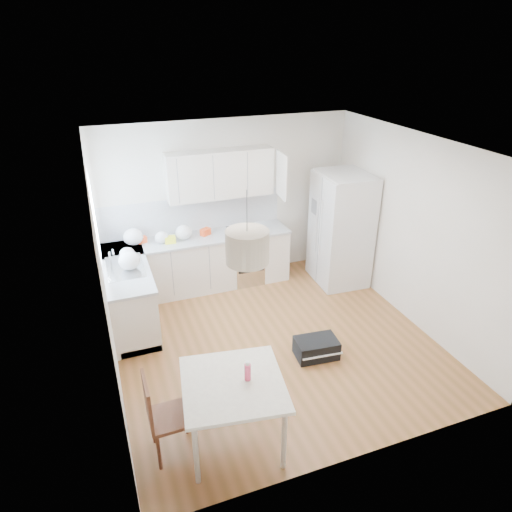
{
  "coord_description": "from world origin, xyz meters",
  "views": [
    {
      "loc": [
        -2.05,
        -4.79,
        3.88
      ],
      "look_at": [
        -0.12,
        0.4,
        1.15
      ],
      "focal_mm": 32.0,
      "sensor_mm": 36.0,
      "label": 1
    }
  ],
  "objects": [
    {
      "name": "refrigerator",
      "position": [
        1.71,
        1.26,
        0.94
      ],
      "size": [
        0.94,
        0.98,
        1.88
      ],
      "primitive_type": null,
      "rotation": [
        0.0,
        0.0,
        -0.05
      ],
      "color": "silver",
      "rests_on": "floor"
    },
    {
      "name": "floor",
      "position": [
        0.0,
        0.0,
        0.0
      ],
      "size": [
        4.2,
        4.2,
        0.0
      ],
      "primitive_type": "plane",
      "color": "brown",
      "rests_on": "ground"
    },
    {
      "name": "grocery_bag_a",
      "position": [
        -1.59,
        1.86,
        1.05
      ],
      "size": [
        0.3,
        0.25,
        0.27
      ],
      "primitive_type": "ellipsoid",
      "color": "white",
      "rests_on": "counter_back"
    },
    {
      "name": "snack_orange",
      "position": [
        -0.46,
        1.84,
        0.98
      ],
      "size": [
        0.19,
        0.17,
        0.11
      ],
      "primitive_type": "cube",
      "rotation": [
        0.0,
        0.0,
        0.53
      ],
      "color": "#E64014",
      "rests_on": "counter_back"
    },
    {
      "name": "grocery_bag_e",
      "position": [
        -1.74,
        1.05,
        1.05
      ],
      "size": [
        0.3,
        0.25,
        0.27
      ],
      "primitive_type": "ellipsoid",
      "color": "white",
      "rests_on": "counter_left"
    },
    {
      "name": "counter_back",
      "position": [
        -0.6,
        1.8,
        0.9
      ],
      "size": [
        3.02,
        0.64,
        0.04
      ],
      "primitive_type": "cube",
      "color": "#A0A3A5",
      "rests_on": "cabinets_back"
    },
    {
      "name": "dining_chair",
      "position": [
        -1.68,
        -1.37,
        0.48
      ],
      "size": [
        0.41,
        0.41,
        0.97
      ],
      "primitive_type": null,
      "rotation": [
        0.0,
        0.0,
        0.01
      ],
      "color": "#492816",
      "rests_on": "floor"
    },
    {
      "name": "upper_cabinets",
      "position": [
        -0.15,
        1.94,
        1.88
      ],
      "size": [
        1.7,
        0.32,
        0.75
      ],
      "primitive_type": "cube",
      "color": "silver",
      "rests_on": "wall_back"
    },
    {
      "name": "sink",
      "position": [
        -1.8,
        1.15,
        0.92
      ],
      "size": [
        0.5,
        0.8,
        0.16
      ],
      "primitive_type": null,
      "color": "#B9BBBE",
      "rests_on": "counter_left"
    },
    {
      "name": "grocery_bag_d",
      "position": [
        -1.74,
        1.36,
        1.02
      ],
      "size": [
        0.21,
        0.18,
        0.19
      ],
      "primitive_type": "ellipsoid",
      "color": "white",
      "rests_on": "counter_back"
    },
    {
      "name": "snack_red",
      "position": [
        -1.46,
        1.9,
        0.97
      ],
      "size": [
        0.16,
        0.13,
        0.1
      ],
      "primitive_type": "cube",
      "rotation": [
        0.0,
        0.0,
        0.28
      ],
      "color": "red",
      "rests_on": "counter_back"
    },
    {
      "name": "wall_back",
      "position": [
        0.0,
        2.1,
        1.35
      ],
      "size": [
        4.2,
        0.0,
        4.2
      ],
      "primitive_type": "plane",
      "rotation": [
        1.57,
        0.0,
        0.0
      ],
      "color": "beige",
      "rests_on": "floor"
    },
    {
      "name": "cabinets_left",
      "position": [
        -1.8,
        1.2,
        0.44
      ],
      "size": [
        0.6,
        1.8,
        0.88
      ],
      "primitive_type": "cube",
      "color": "silver",
      "rests_on": "floor"
    },
    {
      "name": "counter_left",
      "position": [
        -1.8,
        1.2,
        0.9
      ],
      "size": [
        0.64,
        1.82,
        0.04
      ],
      "primitive_type": "cube",
      "color": "#A0A3A5",
      "rests_on": "cabinets_left"
    },
    {
      "name": "ceiling",
      "position": [
        0.0,
        0.0,
        2.7
      ],
      "size": [
        4.2,
        4.2,
        0.0
      ],
      "primitive_type": "plane",
      "rotation": [
        3.14,
        0.0,
        0.0
      ],
      "color": "white",
      "rests_on": "wall_back"
    },
    {
      "name": "pendant_lamp",
      "position": [
        -0.86,
        -1.36,
        2.18
      ],
      "size": [
        0.39,
        0.39,
        0.3
      ],
      "primitive_type": "cylinder",
      "rotation": [
        0.0,
        0.0,
        -0.01
      ],
      "color": "beige",
      "rests_on": "ceiling"
    },
    {
      "name": "range_oven",
      "position": [
        0.2,
        1.8,
        0.44
      ],
      "size": [
        0.5,
        0.61,
        0.88
      ],
      "primitive_type": null,
      "color": "#B9BBBE",
      "rests_on": "floor"
    },
    {
      "name": "grocery_bag_c",
      "position": [
        -0.82,
        1.8,
        1.04
      ],
      "size": [
        0.26,
        0.22,
        0.24
      ],
      "primitive_type": "ellipsoid",
      "color": "white",
      "rests_on": "counter_back"
    },
    {
      "name": "grocery_bag_b",
      "position": [
        -1.17,
        1.77,
        1.02
      ],
      "size": [
        0.21,
        0.18,
        0.19
      ],
      "primitive_type": "ellipsoid",
      "color": "white",
      "rests_on": "counter_back"
    },
    {
      "name": "window_glassblock",
      "position": [
        -2.09,
        1.15,
        1.75
      ],
      "size": [
        0.02,
        1.0,
        1.0
      ],
      "primitive_type": "cube",
      "color": "#BFE0F9",
      "rests_on": "wall_left"
    },
    {
      "name": "dining_table",
      "position": [
        -1.06,
        -1.47,
        0.7
      ],
      "size": [
        1.14,
        1.14,
        0.79
      ],
      "rotation": [
        0.0,
        0.0,
        -0.15
      ],
      "color": "beige",
      "rests_on": "floor"
    },
    {
      "name": "cabinets_back",
      "position": [
        -0.6,
        1.8,
        0.44
      ],
      "size": [
        3.0,
        0.6,
        0.88
      ],
      "primitive_type": "cube",
      "color": "silver",
      "rests_on": "floor"
    },
    {
      "name": "gym_bag",
      "position": [
        0.39,
        -0.51,
        0.13
      ],
      "size": [
        0.58,
        0.41,
        0.25
      ],
      "primitive_type": "cube",
      "rotation": [
        0.0,
        0.0,
        -0.1
      ],
      "color": "black",
      "rests_on": "floor"
    },
    {
      "name": "wall_right",
      "position": [
        2.1,
        0.0,
        1.35
      ],
      "size": [
        0.0,
        4.2,
        4.2
      ],
      "primitive_type": "plane",
      "rotation": [
        1.57,
        0.0,
        -1.57
      ],
      "color": "beige",
      "rests_on": "floor"
    },
    {
      "name": "wall_left",
      "position": [
        -2.1,
        0.0,
        1.35
      ],
      "size": [
        0.0,
        4.2,
        4.2
      ],
      "primitive_type": "plane",
      "rotation": [
        1.57,
        0.0,
        1.57
      ],
      "color": "beige",
      "rests_on": "floor"
    },
    {
      "name": "drink_bottle",
      "position": [
        -0.91,
        -1.48,
        0.9
      ],
      "size": [
        0.08,
        0.08,
        0.22
      ],
      "primitive_type": "cylinder",
      "rotation": [
        0.0,
        0.0,
        0.25
      ],
      "color": "#D63B5F",
      "rests_on": "dining_table"
    },
    {
      "name": "backsplash_left",
      "position": [
        -2.09,
        1.2,
        1.21
      ],
      "size": [
        0.01,
        1.8,
        0.58
      ],
      "primitive_type": "cube",
      "color": "white",
      "rests_on": "wall_left"
    },
    {
      "name": "snack_yellow",
      "position": [
        -1.05,
        1.73,
        0.98
      ],
      "size": [
        0.17,
        0.11,
        0.11
      ],
      "primitive_type": "cube",
      "rotation": [
        0.0,
        0.0,
        -0.06
      ],
      "color": "yellow",
      "rests_on": "counter_back"
    },
    {
      "name": "backsplash_back",
      "position": [
        -0.6,
        2.09,
        1.21
      ],
      "size": [
        3.0,
        0.01,
        0.58
      ],
      "primitive_type": "cube",
      "color": "white",
      "rests_on": "wall_back"
    }
  ]
}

